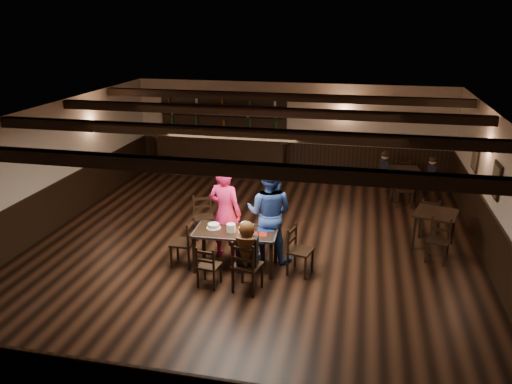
% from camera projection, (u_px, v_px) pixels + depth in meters
% --- Properties ---
extents(ground, '(10.00, 10.00, 0.00)m').
position_uv_depth(ground, '(252.00, 249.00, 10.07)').
color(ground, black).
rests_on(ground, ground).
extents(room_shell, '(9.02, 10.02, 2.71)m').
position_uv_depth(room_shell, '(253.00, 165.00, 9.52)').
color(room_shell, beige).
rests_on(room_shell, ground).
extents(dining_table, '(1.55, 0.83, 0.75)m').
position_uv_depth(dining_table, '(236.00, 235.00, 9.09)').
color(dining_table, black).
rests_on(dining_table, ground).
extents(chair_near_left, '(0.40, 0.39, 0.77)m').
position_uv_depth(chair_near_left, '(207.00, 264.00, 8.50)').
color(chair_near_left, black).
rests_on(chair_near_left, ground).
extents(chair_near_right, '(0.52, 0.51, 0.95)m').
position_uv_depth(chair_near_right, '(245.00, 263.00, 8.30)').
color(chair_near_right, black).
rests_on(chair_near_right, ground).
extents(chair_end_left, '(0.41, 0.43, 0.91)m').
position_uv_depth(chair_end_left, '(186.00, 239.00, 9.24)').
color(chair_end_left, black).
rests_on(chair_end_left, ground).
extents(chair_end_right, '(0.49, 0.51, 0.90)m').
position_uv_depth(chair_end_right, '(297.00, 246.00, 8.97)').
color(chair_end_right, black).
rests_on(chair_end_right, ground).
extents(chair_far_pushed, '(0.55, 0.55, 0.89)m').
position_uv_depth(chair_far_pushed, '(203.00, 213.00, 10.51)').
color(chair_far_pushed, black).
rests_on(chair_far_pushed, ground).
extents(woman_pink, '(0.74, 0.57, 1.82)m').
position_uv_depth(woman_pink, '(225.00, 213.00, 9.45)').
color(woman_pink, '#DD2966').
rests_on(woman_pink, ground).
extents(man_blue, '(1.00, 0.83, 1.88)m').
position_uv_depth(man_blue, '(269.00, 213.00, 9.35)').
color(man_blue, navy).
rests_on(man_blue, ground).
extents(seated_person, '(0.35, 0.52, 0.85)m').
position_uv_depth(seated_person, '(247.00, 246.00, 8.25)').
color(seated_person, black).
rests_on(seated_person, ground).
extents(cake, '(0.27, 0.27, 0.09)m').
position_uv_depth(cake, '(214.00, 226.00, 9.17)').
color(cake, white).
rests_on(cake, dining_table).
extents(plate_stack_a, '(0.16, 0.16, 0.15)m').
position_uv_depth(plate_stack_a, '(231.00, 228.00, 9.00)').
color(plate_stack_a, white).
rests_on(plate_stack_a, dining_table).
extents(plate_stack_b, '(0.15, 0.15, 0.18)m').
position_uv_depth(plate_stack_b, '(245.00, 227.00, 9.01)').
color(plate_stack_b, white).
rests_on(plate_stack_b, dining_table).
extents(tea_light, '(0.05, 0.05, 0.06)m').
position_uv_depth(tea_light, '(240.00, 228.00, 9.11)').
color(tea_light, '#A5A8AD').
rests_on(tea_light, dining_table).
extents(salt_shaker, '(0.03, 0.03, 0.08)m').
position_uv_depth(salt_shaker, '(254.00, 231.00, 8.96)').
color(salt_shaker, silver).
rests_on(salt_shaker, dining_table).
extents(pepper_shaker, '(0.03, 0.03, 0.09)m').
position_uv_depth(pepper_shaker, '(258.00, 233.00, 8.86)').
color(pepper_shaker, '#A5A8AD').
rests_on(pepper_shaker, dining_table).
extents(drink_glass, '(0.06, 0.06, 0.10)m').
position_uv_depth(drink_glass, '(252.00, 227.00, 9.11)').
color(drink_glass, silver).
rests_on(drink_glass, dining_table).
extents(menu_red, '(0.31, 0.23, 0.00)m').
position_uv_depth(menu_red, '(259.00, 234.00, 8.92)').
color(menu_red, maroon).
rests_on(menu_red, dining_table).
extents(menu_blue, '(0.34, 0.27, 0.00)m').
position_uv_depth(menu_blue, '(266.00, 229.00, 9.11)').
color(menu_blue, navy).
rests_on(menu_blue, dining_table).
extents(bar_counter, '(3.92, 0.70, 2.20)m').
position_uv_depth(bar_counter, '(222.00, 150.00, 14.57)').
color(bar_counter, black).
rests_on(bar_counter, ground).
extents(back_table_a, '(0.97, 0.97, 0.75)m').
position_uv_depth(back_table_a, '(435.00, 217.00, 9.94)').
color(back_table_a, black).
rests_on(back_table_a, ground).
extents(back_table_b, '(0.89, 0.89, 0.75)m').
position_uv_depth(back_table_b, '(403.00, 173.00, 12.73)').
color(back_table_b, black).
rests_on(back_table_b, ground).
extents(bg_patron_left, '(0.23, 0.36, 0.71)m').
position_uv_depth(bg_patron_left, '(384.00, 165.00, 12.85)').
color(bg_patron_left, black).
rests_on(bg_patron_left, ground).
extents(bg_patron_right, '(0.25, 0.36, 0.68)m').
position_uv_depth(bg_patron_right, '(432.00, 170.00, 12.47)').
color(bg_patron_right, black).
rests_on(bg_patron_right, ground).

